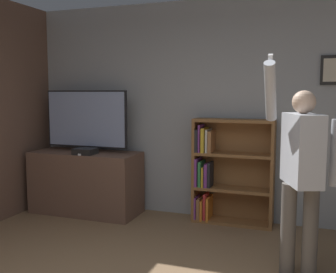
# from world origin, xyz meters

# --- Properties ---
(wall_back) EXTENTS (6.56, 0.09, 2.70)m
(wall_back) POSITION_xyz_m (0.00, 2.90, 1.35)
(wall_back) COLOR #9EA3A8
(wall_back) RESTS_ON ground_plane
(tv_ledge) EXTENTS (1.41, 0.59, 0.80)m
(tv_ledge) POSITION_xyz_m (-1.48, 2.51, 0.40)
(tv_ledge) COLOR brown
(tv_ledge) RESTS_ON ground_plane
(television) EXTENTS (1.14, 0.22, 0.80)m
(television) POSITION_xyz_m (-1.48, 2.56, 1.21)
(television) COLOR black
(television) RESTS_ON tv_ledge
(game_console) EXTENTS (0.26, 0.22, 0.07)m
(game_console) POSITION_xyz_m (-1.39, 2.36, 0.84)
(game_console) COLOR black
(game_console) RESTS_ON tv_ledge
(remote_loose) EXTENTS (0.05, 0.14, 0.02)m
(remote_loose) POSITION_xyz_m (-1.41, 2.30, 0.81)
(remote_loose) COLOR white
(remote_loose) RESTS_ON tv_ledge
(bookshelf) EXTENTS (0.96, 0.28, 1.26)m
(bookshelf) POSITION_xyz_m (0.31, 2.73, 0.62)
(bookshelf) COLOR brown
(bookshelf) RESTS_ON ground_plane
(person) EXTENTS (0.62, 0.57, 1.88)m
(person) POSITION_xyz_m (1.19, 1.56, 0.97)
(person) COLOR #56514C
(person) RESTS_ON ground_plane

